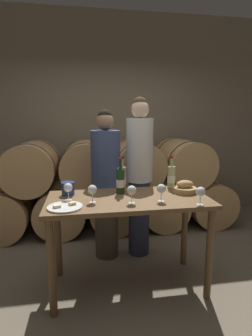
{
  "coord_description": "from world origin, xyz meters",
  "views": [
    {
      "loc": [
        -0.39,
        -2.25,
        1.61
      ],
      "look_at": [
        0.0,
        0.14,
        1.14
      ],
      "focal_mm": 28.0,
      "sensor_mm": 36.0,
      "label": 1
    }
  ],
  "objects_px": {
    "wine_glass_right": "(161,189)",
    "wine_glass_far_right": "(201,192)",
    "bread_basket": "(185,188)",
    "cheese_plate": "(65,207)",
    "wine_bottle_white": "(171,177)",
    "person_left": "(106,184)",
    "tasting_table": "(128,212)",
    "wine_bottle_red": "(120,181)",
    "wine_glass_center": "(132,191)",
    "wine_glass_left": "(92,190)",
    "blue_crock": "(68,188)",
    "wine_bottle_rose": "(122,178)",
    "person_right": "(139,175)",
    "wine_glass_far_left": "(68,188)"
  },
  "relations": [
    {
      "from": "wine_bottle_red",
      "to": "wine_bottle_rose",
      "type": "height_order",
      "value": "wine_bottle_red"
    },
    {
      "from": "person_left",
      "to": "cheese_plate",
      "type": "relative_size",
      "value": 5.95
    },
    {
      "from": "wine_glass_left",
      "to": "wine_bottle_red",
      "type": "bearing_deg",
      "value": 40.68
    },
    {
      "from": "tasting_table",
      "to": "wine_glass_center",
      "type": "distance_m",
      "value": 0.29
    },
    {
      "from": "wine_glass_right",
      "to": "wine_glass_center",
      "type": "bearing_deg",
      "value": -178.2
    },
    {
      "from": "wine_glass_right",
      "to": "blue_crock",
      "type": "bearing_deg",
      "value": 157.31
    },
    {
      "from": "blue_crock",
      "to": "wine_glass_far_right",
      "type": "height_order",
      "value": "wine_glass_far_right"
    },
    {
      "from": "tasting_table",
      "to": "wine_glass_left",
      "type": "xyz_separation_m",
      "value": [
        -0.33,
        -0.08,
        0.24
      ]
    },
    {
      "from": "wine_bottle_white",
      "to": "wine_glass_center",
      "type": "height_order",
      "value": "wine_bottle_white"
    },
    {
      "from": "blue_crock",
      "to": "wine_glass_far_left",
      "type": "height_order",
      "value": "wine_glass_far_left"
    },
    {
      "from": "wine_bottle_rose",
      "to": "wine_glass_right",
      "type": "relative_size",
      "value": 2.2
    },
    {
      "from": "person_left",
      "to": "person_right",
      "type": "relative_size",
      "value": 0.92
    },
    {
      "from": "wine_glass_left",
      "to": "wine_bottle_rose",
      "type": "bearing_deg",
      "value": 48.87
    },
    {
      "from": "bread_basket",
      "to": "wine_glass_left",
      "type": "xyz_separation_m",
      "value": [
        -0.9,
        -0.16,
        0.07
      ]
    },
    {
      "from": "tasting_table",
      "to": "wine_glass_right",
      "type": "distance_m",
      "value": 0.39
    },
    {
      "from": "bread_basket",
      "to": "wine_bottle_white",
      "type": "bearing_deg",
      "value": 111.13
    },
    {
      "from": "person_left",
      "to": "wine_glass_far_right",
      "type": "xyz_separation_m",
      "value": [
        0.71,
        -0.9,
        0.13
      ]
    },
    {
      "from": "person_left",
      "to": "wine_glass_center",
      "type": "distance_m",
      "value": 0.79
    },
    {
      "from": "wine_glass_far_left",
      "to": "wine_glass_center",
      "type": "relative_size",
      "value": 1.0
    },
    {
      "from": "cheese_plate",
      "to": "wine_glass_center",
      "type": "distance_m",
      "value": 0.56
    },
    {
      "from": "cheese_plate",
      "to": "wine_glass_left",
      "type": "height_order",
      "value": "wine_glass_left"
    },
    {
      "from": "wine_glass_center",
      "to": "wine_bottle_white",
      "type": "bearing_deg",
      "value": 40.58
    },
    {
      "from": "blue_crock",
      "to": "bread_basket",
      "type": "height_order",
      "value": "bread_basket"
    },
    {
      "from": "wine_glass_right",
      "to": "tasting_table",
      "type": "bearing_deg",
      "value": 150.63
    },
    {
      "from": "wine_glass_far_right",
      "to": "bread_basket",
      "type": "bearing_deg",
      "value": 88.13
    },
    {
      "from": "wine_glass_right",
      "to": "person_right",
      "type": "bearing_deg",
      "value": 92.16
    },
    {
      "from": "wine_bottle_red",
      "to": "wine_glass_center",
      "type": "bearing_deg",
      "value": -80.7
    },
    {
      "from": "wine_glass_right",
      "to": "wine_glass_far_right",
      "type": "height_order",
      "value": "same"
    },
    {
      "from": "bread_basket",
      "to": "wine_glass_right",
      "type": "distance_m",
      "value": 0.39
    },
    {
      "from": "person_right",
      "to": "wine_glass_center",
      "type": "relative_size",
      "value": 11.76
    },
    {
      "from": "wine_glass_center",
      "to": "blue_crock",
      "type": "bearing_deg",
      "value": 147.61
    },
    {
      "from": "wine_bottle_white",
      "to": "bread_basket",
      "type": "distance_m",
      "value": 0.21
    },
    {
      "from": "wine_glass_far_left",
      "to": "wine_glass_left",
      "type": "xyz_separation_m",
      "value": [
        0.21,
        -0.1,
        0.0
      ]
    },
    {
      "from": "wine_bottle_white",
      "to": "bread_basket",
      "type": "bearing_deg",
      "value": -68.87
    },
    {
      "from": "tasting_table",
      "to": "wine_glass_far_right",
      "type": "relative_size",
      "value": 9.42
    },
    {
      "from": "tasting_table",
      "to": "wine_bottle_red",
      "type": "relative_size",
      "value": 4.2
    },
    {
      "from": "tasting_table",
      "to": "cheese_plate",
      "type": "height_order",
      "value": "cheese_plate"
    },
    {
      "from": "bread_basket",
      "to": "person_right",
      "type": "bearing_deg",
      "value": 122.09
    },
    {
      "from": "wine_glass_center",
      "to": "wine_glass_right",
      "type": "relative_size",
      "value": 1.0
    },
    {
      "from": "person_left",
      "to": "wine_glass_left",
      "type": "bearing_deg",
      "value": -104.17
    },
    {
      "from": "bread_basket",
      "to": "wine_glass_far_left",
      "type": "xyz_separation_m",
      "value": [
        -1.1,
        -0.06,
        0.07
      ]
    },
    {
      "from": "person_left",
      "to": "bread_basket",
      "type": "bearing_deg",
      "value": -36.52
    },
    {
      "from": "bread_basket",
      "to": "cheese_plate",
      "type": "relative_size",
      "value": 0.79
    },
    {
      "from": "wine_bottle_white",
      "to": "wine_glass_center",
      "type": "xyz_separation_m",
      "value": [
        -0.5,
        -0.42,
        -0.0
      ]
    },
    {
      "from": "bread_basket",
      "to": "cheese_plate",
      "type": "xyz_separation_m",
      "value": [
        -1.12,
        -0.26,
        -0.04
      ]
    },
    {
      "from": "tasting_table",
      "to": "wine_glass_far_right",
      "type": "bearing_deg",
      "value": -27.53
    },
    {
      "from": "tasting_table",
      "to": "wine_bottle_red",
      "type": "height_order",
      "value": "wine_bottle_red"
    },
    {
      "from": "person_left",
      "to": "wine_bottle_rose",
      "type": "height_order",
      "value": "person_left"
    },
    {
      "from": "wine_bottle_red",
      "to": "bread_basket",
      "type": "xyz_separation_m",
      "value": [
        0.62,
        -0.08,
        -0.08
      ]
    },
    {
      "from": "wine_glass_right",
      "to": "person_left",
      "type": "bearing_deg",
      "value": 118.6
    }
  ]
}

